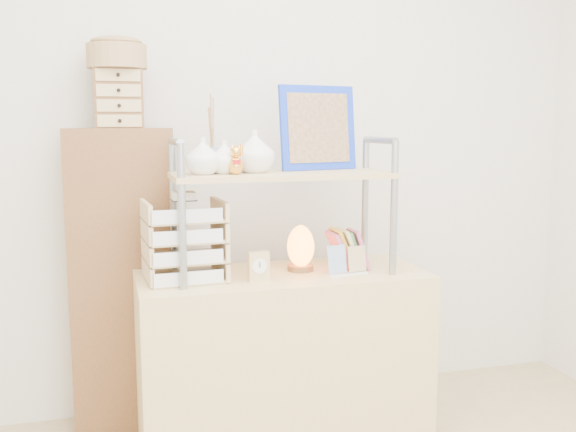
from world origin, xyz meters
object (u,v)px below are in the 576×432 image
object	(u,v)px
letter_tray	(185,245)
salt_lamp	(301,248)
desk	(283,359)
cabinet	(125,280)

from	to	relation	value
letter_tray	salt_lamp	world-z (taller)	letter_tray
salt_lamp	letter_tray	bearing A→B (deg)	-176.52
desk	letter_tray	bearing A→B (deg)	-179.57
cabinet	salt_lamp	size ratio (longest dim) A/B	6.91
desk	cabinet	world-z (taller)	cabinet
salt_lamp	cabinet	bearing A→B (deg)	154.39
desk	salt_lamp	distance (m)	0.48
desk	letter_tray	world-z (taller)	letter_tray
cabinet	desk	bearing A→B (deg)	-23.08
salt_lamp	desk	bearing A→B (deg)	-162.63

